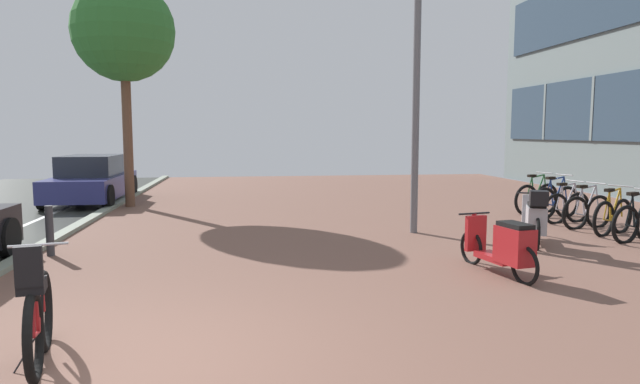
{
  "coord_description": "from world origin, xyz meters",
  "views": [
    {
      "loc": [
        1.03,
        -4.44,
        1.95
      ],
      "look_at": [
        1.98,
        2.43,
        1.2
      ],
      "focal_mm": 30.72,
      "sensor_mm": 36.0,
      "label": 1
    }
  ],
  "objects_px": {
    "bicycle_rack_03": "(637,223)",
    "bicycle_rack_05": "(587,212)",
    "street_tree": "(124,32)",
    "bicycle_rack_08": "(537,198)",
    "bicycle_rack_07": "(556,202)",
    "parked_car_far": "(92,180)",
    "bicycle_foreground": "(33,318)",
    "scooter_near": "(504,246)",
    "scooter_mid": "(535,218)",
    "lamp_post": "(417,69)",
    "bollard_far": "(50,231)",
    "bicycle_rack_06": "(567,207)",
    "bicycle_rack_04": "(613,217)"
  },
  "relations": [
    {
      "from": "bicycle_rack_03",
      "to": "bicycle_rack_05",
      "type": "xyz_separation_m",
      "value": [
        -0.04,
        1.39,
        -0.0
      ]
    },
    {
      "from": "bicycle_rack_03",
      "to": "street_tree",
      "type": "xyz_separation_m",
      "value": [
        -9.99,
        6.1,
        4.17
      ]
    },
    {
      "from": "bicycle_rack_08",
      "to": "bicycle_rack_07",
      "type": "bearing_deg",
      "value": -83.64
    },
    {
      "from": "parked_car_far",
      "to": "bicycle_foreground",
      "type": "bearing_deg",
      "value": -77.55
    },
    {
      "from": "scooter_near",
      "to": "scooter_mid",
      "type": "xyz_separation_m",
      "value": [
        1.51,
        1.91,
        0.05
      ]
    },
    {
      "from": "parked_car_far",
      "to": "street_tree",
      "type": "bearing_deg",
      "value": -43.33
    },
    {
      "from": "bicycle_rack_03",
      "to": "lamp_post",
      "type": "relative_size",
      "value": 0.23
    },
    {
      "from": "scooter_near",
      "to": "scooter_mid",
      "type": "relative_size",
      "value": 1.02
    },
    {
      "from": "bicycle_foreground",
      "to": "lamp_post",
      "type": "xyz_separation_m",
      "value": [
        5.04,
        5.49,
        2.76
      ]
    },
    {
      "from": "bollard_far",
      "to": "parked_car_far",
      "type": "bearing_deg",
      "value": 99.7
    },
    {
      "from": "bicycle_rack_08",
      "to": "scooter_near",
      "type": "relative_size",
      "value": 0.82
    },
    {
      "from": "scooter_near",
      "to": "street_tree",
      "type": "height_order",
      "value": "street_tree"
    },
    {
      "from": "bicycle_rack_08",
      "to": "scooter_mid",
      "type": "distance_m",
      "value": 4.01
    },
    {
      "from": "bicycle_rack_06",
      "to": "bicycle_rack_08",
      "type": "height_order",
      "value": "bicycle_rack_08"
    },
    {
      "from": "bicycle_rack_07",
      "to": "scooter_mid",
      "type": "distance_m",
      "value": 3.47
    },
    {
      "from": "street_tree",
      "to": "bicycle_rack_07",
      "type": "bearing_deg",
      "value": -18.17
    },
    {
      "from": "bicycle_foreground",
      "to": "parked_car_far",
      "type": "distance_m",
      "value": 11.65
    },
    {
      "from": "bicycle_rack_07",
      "to": "parked_car_far",
      "type": "bearing_deg",
      "value": 158.38
    },
    {
      "from": "bicycle_rack_07",
      "to": "bicycle_rack_08",
      "type": "height_order",
      "value": "bicycle_rack_07"
    },
    {
      "from": "scooter_mid",
      "to": "bicycle_rack_05",
      "type": "bearing_deg",
      "value": 35.96
    },
    {
      "from": "bicycle_foreground",
      "to": "street_tree",
      "type": "relative_size",
      "value": 0.24
    },
    {
      "from": "bicycle_rack_08",
      "to": "scooter_near",
      "type": "distance_m",
      "value": 6.43
    },
    {
      "from": "bicycle_rack_07",
      "to": "bicycle_rack_08",
      "type": "bearing_deg",
      "value": 96.36
    },
    {
      "from": "bollard_far",
      "to": "bicycle_rack_04",
      "type": "bearing_deg",
      "value": 2.7
    },
    {
      "from": "bicycle_foreground",
      "to": "bicycle_rack_07",
      "type": "distance_m",
      "value": 11.2
    },
    {
      "from": "scooter_mid",
      "to": "lamp_post",
      "type": "height_order",
      "value": "lamp_post"
    },
    {
      "from": "bicycle_rack_04",
      "to": "bicycle_rack_05",
      "type": "xyz_separation_m",
      "value": [
        -0.07,
        0.7,
        -0.0
      ]
    },
    {
      "from": "bicycle_rack_03",
      "to": "bicycle_rack_05",
      "type": "height_order",
      "value": "bicycle_rack_03"
    },
    {
      "from": "bicycle_rack_04",
      "to": "scooter_near",
      "type": "height_order",
      "value": "bicycle_rack_04"
    },
    {
      "from": "bicycle_rack_04",
      "to": "scooter_near",
      "type": "xyz_separation_m",
      "value": [
        -3.51,
        -2.6,
        0.07
      ]
    },
    {
      "from": "bicycle_rack_04",
      "to": "bicycle_rack_08",
      "type": "bearing_deg",
      "value": 89.98
    },
    {
      "from": "scooter_near",
      "to": "lamp_post",
      "type": "height_order",
      "value": "lamp_post"
    },
    {
      "from": "bicycle_rack_03",
      "to": "bicycle_rack_08",
      "type": "distance_m",
      "value": 3.48
    },
    {
      "from": "bicycle_rack_08",
      "to": "bicycle_foreground",
      "type": "bearing_deg",
      "value": -139.19
    },
    {
      "from": "bicycle_rack_04",
      "to": "bollard_far",
      "type": "relative_size",
      "value": 1.56
    },
    {
      "from": "bicycle_rack_06",
      "to": "parked_car_far",
      "type": "height_order",
      "value": "parked_car_far"
    },
    {
      "from": "parked_car_far",
      "to": "scooter_mid",
      "type": "bearing_deg",
      "value": -38.13
    },
    {
      "from": "bicycle_rack_05",
      "to": "scooter_mid",
      "type": "distance_m",
      "value": 2.38
    },
    {
      "from": "street_tree",
      "to": "bicycle_rack_06",
      "type": "bearing_deg",
      "value": -21.97
    },
    {
      "from": "bicycle_rack_05",
      "to": "bicycle_rack_08",
      "type": "height_order",
      "value": "bicycle_rack_08"
    },
    {
      "from": "bicycle_rack_08",
      "to": "bollard_far",
      "type": "distance_m",
      "value": 10.58
    },
    {
      "from": "bicycle_rack_04",
      "to": "lamp_post",
      "type": "height_order",
      "value": "lamp_post"
    },
    {
      "from": "bicycle_rack_04",
      "to": "bicycle_rack_07",
      "type": "xyz_separation_m",
      "value": [
        0.08,
        2.09,
        0.02
      ]
    },
    {
      "from": "bicycle_rack_04",
      "to": "scooter_near",
      "type": "bearing_deg",
      "value": -143.4
    },
    {
      "from": "scooter_near",
      "to": "scooter_mid",
      "type": "distance_m",
      "value": 2.44
    },
    {
      "from": "bicycle_rack_03",
      "to": "scooter_near",
      "type": "bearing_deg",
      "value": -151.26
    },
    {
      "from": "bicycle_rack_03",
      "to": "street_tree",
      "type": "height_order",
      "value": "street_tree"
    },
    {
      "from": "bicycle_rack_03",
      "to": "bicycle_rack_08",
      "type": "bearing_deg",
      "value": 89.53
    },
    {
      "from": "scooter_near",
      "to": "bicycle_rack_06",
      "type": "bearing_deg",
      "value": 49.41
    },
    {
      "from": "bicycle_rack_08",
      "to": "bollard_far",
      "type": "xyz_separation_m",
      "value": [
        -10.07,
        -3.26,
        0.04
      ]
    }
  ]
}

